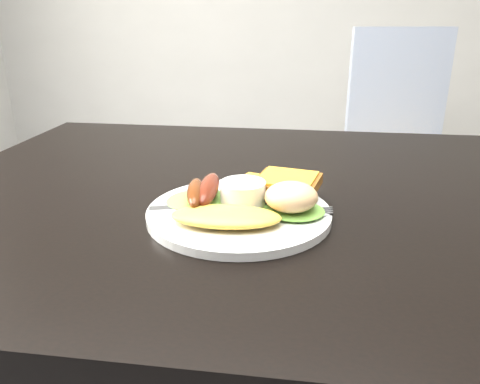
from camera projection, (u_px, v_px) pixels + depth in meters
name	position (u px, v px, depth m)	size (l,w,h in m)	color
dining_table	(310.00, 203.00, 0.72)	(1.20, 0.80, 0.04)	black
dining_chair	(399.00, 158.00, 1.91)	(0.42, 0.42, 0.05)	tan
person	(236.00, 151.00, 1.18)	(0.49, 0.33, 1.36)	navy
plate	(239.00, 213.00, 0.61)	(0.24, 0.24, 0.01)	white
lettuce_left	(200.00, 200.00, 0.63)	(0.09, 0.08, 0.01)	#6EA32C
lettuce_right	(294.00, 210.00, 0.60)	(0.08, 0.07, 0.01)	#5DA33A
omelette	(226.00, 217.00, 0.56)	(0.14, 0.06, 0.02)	gold
sausage_a	(196.00, 192.00, 0.61)	(0.02, 0.09, 0.02)	#5C2B0E
sausage_b	(209.00, 189.00, 0.63)	(0.03, 0.11, 0.03)	maroon
ramekin	(243.00, 194.00, 0.61)	(0.06, 0.06, 0.03)	white
toast_a	(261.00, 189.00, 0.66)	(0.08, 0.08, 0.01)	olive
toast_b	(287.00, 184.00, 0.65)	(0.08, 0.08, 0.01)	#91651B
potato_salad	(291.00, 197.00, 0.59)	(0.07, 0.06, 0.04)	beige
fork	(217.00, 206.00, 0.62)	(0.18, 0.01, 0.00)	#ADAFB7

